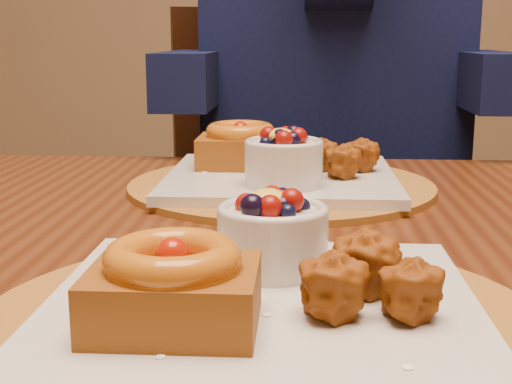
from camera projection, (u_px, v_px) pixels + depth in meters
The scene contains 4 objects.
dining_table at pixel (274, 314), 0.69m from camera, with size 1.60×0.90×0.76m.
place_setting_near at pixel (259, 298), 0.46m from camera, with size 0.38×0.38×0.08m.
place_setting_far at pixel (279, 170), 0.88m from camera, with size 0.38×0.38×0.09m.
chair_far at pixel (295, 216), 1.56m from camera, with size 0.61×0.61×1.00m.
Camera 1 is at (-0.02, -0.62, 0.94)m, focal length 50.00 mm.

